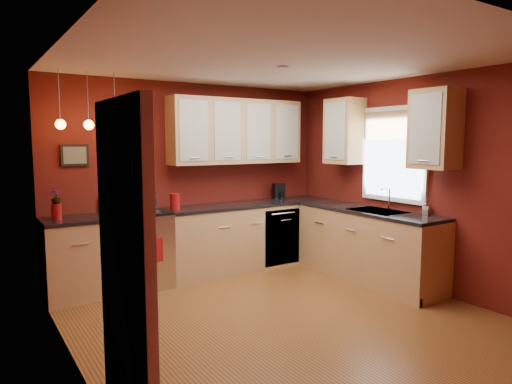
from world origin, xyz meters
TOP-DOWN VIEW (x-y plane):
  - floor at (0.00, 0.00)m, footprint 4.20×4.20m
  - ceiling at (0.00, 0.00)m, footprint 4.00×4.20m
  - wall_back at (0.00, 2.10)m, footprint 4.00×0.02m
  - wall_front at (0.00, -2.10)m, footprint 4.00×0.02m
  - wall_left at (-2.00, 0.00)m, footprint 0.02×4.20m
  - wall_right at (2.00, 0.00)m, footprint 0.02×4.20m
  - base_cabinets_back_left at (-1.65, 1.80)m, footprint 0.70×0.60m
  - base_cabinets_back_right at (0.73, 1.80)m, footprint 2.54×0.60m
  - base_cabinets_right at (1.70, 0.45)m, footprint 0.60×2.10m
  - counter_back_left at (-1.65, 1.80)m, footprint 0.70×0.62m
  - counter_back_right at (0.73, 1.80)m, footprint 2.54×0.62m
  - counter_right at (1.70, 0.45)m, footprint 0.62×2.10m
  - gas_range at (-0.92, 1.80)m, footprint 0.76×0.64m
  - dishwasher_front at (1.10, 1.51)m, footprint 0.60×0.02m
  - sink at (1.70, 0.30)m, footprint 0.50×0.70m
  - window at (1.97, 0.30)m, footprint 0.06×1.02m
  - door_left_wall at (-1.97, -1.20)m, footprint 0.12×0.82m
  - upper_cabinets_back at (0.60, 1.93)m, footprint 2.00×0.35m
  - upper_cabinets_right at (1.82, 0.32)m, footprint 0.35×1.95m
  - wall_picture at (-1.55, 2.08)m, footprint 0.32×0.03m
  - pendant_lights at (-1.45, 1.75)m, footprint 0.71×0.11m
  - red_canister at (-0.41, 1.79)m, footprint 0.14×0.14m
  - red_vase at (-1.82, 1.83)m, footprint 0.11×0.11m
  - flowers at (-1.82, 1.83)m, footprint 0.13×0.13m
  - coffee_maker at (1.33, 1.92)m, footprint 0.19×0.19m
  - soap_pump at (1.92, -0.25)m, footprint 0.10×0.10m
  - dish_towel at (-0.82, 1.47)m, footprint 0.21×0.01m

SIDE VIEW (x-z plane):
  - floor at x=0.00m, z-range 0.00..0.00m
  - base_cabinets_back_left at x=-1.65m, z-range 0.00..0.90m
  - base_cabinets_back_right at x=0.73m, z-range 0.00..0.90m
  - base_cabinets_right at x=1.70m, z-range 0.00..0.90m
  - dishwasher_front at x=1.10m, z-range 0.05..0.85m
  - gas_range at x=-0.92m, z-range -0.07..1.04m
  - dish_towel at x=-0.82m, z-range 0.37..0.67m
  - sink at x=1.70m, z-range 0.75..1.08m
  - counter_back_left at x=-1.65m, z-range 0.90..0.94m
  - counter_back_right at x=0.73m, z-range 0.90..0.94m
  - counter_right at x=1.70m, z-range 0.90..0.94m
  - soap_pump at x=1.92m, z-range 0.94..1.10m
  - door_left_wall at x=-1.97m, z-range 0.00..2.05m
  - red_vase at x=-1.82m, z-range 0.94..1.12m
  - red_canister at x=-0.41m, z-range 0.94..1.15m
  - coffee_maker at x=1.33m, z-range 0.93..1.17m
  - flowers at x=-1.82m, z-range 1.10..1.28m
  - wall_back at x=0.00m, z-range 0.00..2.60m
  - wall_front at x=0.00m, z-range 0.00..2.60m
  - wall_left at x=-2.00m, z-range 0.00..2.60m
  - wall_right at x=2.00m, z-range 0.00..2.60m
  - wall_picture at x=-1.55m, z-range 1.52..1.78m
  - window at x=1.97m, z-range 1.08..2.30m
  - upper_cabinets_back at x=0.60m, z-range 1.50..2.40m
  - upper_cabinets_right at x=1.82m, z-range 1.50..2.40m
  - pendant_lights at x=-1.45m, z-range 1.68..2.34m
  - ceiling at x=0.00m, z-range 2.59..2.61m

